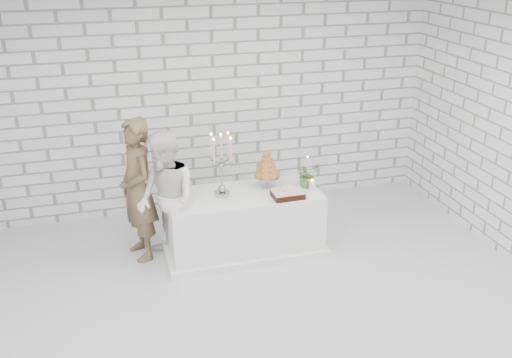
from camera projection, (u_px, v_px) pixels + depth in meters
name	position (u px, v px, depth m)	size (l,w,h in m)	color
ground	(266.00, 301.00, 6.15)	(6.00, 5.00, 0.01)	silver
ceiling	(268.00, 5.00, 4.99)	(6.00, 5.00, 0.01)	white
wall_back	(213.00, 102.00, 7.79)	(6.00, 0.01, 3.00)	white
wall_front	(392.00, 323.00, 3.35)	(6.00, 0.01, 3.00)	white
cake_table	(244.00, 222.00, 7.01)	(1.80, 0.80, 0.75)	white
groom	(138.00, 190.00, 6.71)	(0.62, 0.41, 1.71)	brown
bride	(166.00, 200.00, 6.57)	(0.78, 0.61, 1.60)	white
candelabra	(222.00, 165.00, 6.67)	(0.31, 0.31, 0.76)	#93929C
croquembouche	(267.00, 169.00, 6.95)	(0.31, 0.31, 0.48)	#A25A26
chocolate_cake	(288.00, 194.00, 6.75)	(0.35, 0.25, 0.08)	black
pillar_candle	(312.00, 185.00, 6.93)	(0.08, 0.08, 0.12)	white
extra_taper	(307.00, 170.00, 7.12)	(0.06, 0.06, 0.32)	beige
flowers	(307.00, 174.00, 7.01)	(0.28, 0.24, 0.31)	#33652C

